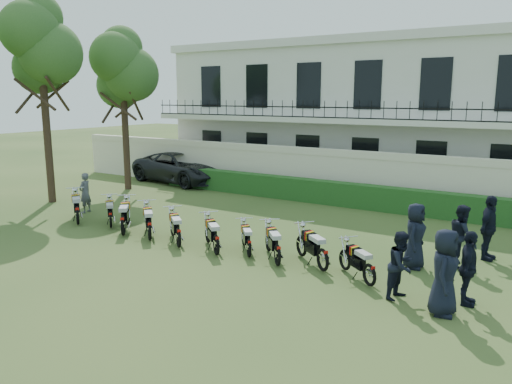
# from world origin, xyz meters

# --- Properties ---
(ground) EXTENTS (100.00, 100.00, 0.00)m
(ground) POSITION_xyz_m (0.00, 0.00, 0.00)
(ground) COLOR #304C1E
(ground) RESTS_ON ground
(perimeter_wall) EXTENTS (30.00, 0.35, 2.30)m
(perimeter_wall) POSITION_xyz_m (0.00, 8.00, 1.17)
(perimeter_wall) COLOR beige
(perimeter_wall) RESTS_ON ground
(hedge) EXTENTS (18.00, 0.60, 1.00)m
(hedge) POSITION_xyz_m (1.00, 7.20, 0.50)
(hedge) COLOR #1F4418
(hedge) RESTS_ON ground
(building) EXTENTS (20.40, 9.60, 7.40)m
(building) POSITION_xyz_m (0.00, 13.96, 3.71)
(building) COLOR silver
(building) RESTS_ON ground
(tree_west_mid) EXTENTS (3.40, 3.20, 8.82)m
(tree_west_mid) POSITION_xyz_m (-9.46, 1.00, 6.67)
(tree_west_mid) COLOR #473323
(tree_west_mid) RESTS_ON ground
(tree_west_near) EXTENTS (3.40, 3.20, 7.90)m
(tree_west_near) POSITION_xyz_m (-8.96, 5.00, 5.89)
(tree_west_near) COLOR #473323
(tree_west_near) RESTS_ON ground
(motorcycle_0) EXTENTS (1.77, 1.33, 1.16)m
(motorcycle_0) POSITION_xyz_m (-5.16, -1.03, 0.53)
(motorcycle_0) COLOR black
(motorcycle_0) RESTS_ON ground
(motorcycle_1) EXTENTS (1.46, 1.27, 1.01)m
(motorcycle_1) POSITION_xyz_m (-3.81, -0.69, 0.47)
(motorcycle_1) COLOR black
(motorcycle_1) RESTS_ON ground
(motorcycle_2) EXTENTS (1.45, 1.65, 1.15)m
(motorcycle_2) POSITION_xyz_m (-2.69, -1.14, 0.53)
(motorcycle_2) COLOR black
(motorcycle_2) RESTS_ON ground
(motorcycle_3) EXTENTS (1.55, 1.42, 1.09)m
(motorcycle_3) POSITION_xyz_m (-1.54, -1.08, 0.50)
(motorcycle_3) COLOR black
(motorcycle_3) RESTS_ON ground
(motorcycle_4) EXTENTS (1.55, 1.33, 1.06)m
(motorcycle_4) POSITION_xyz_m (-0.24, -1.16, 0.49)
(motorcycle_4) COLOR black
(motorcycle_4) RESTS_ON ground
(motorcycle_5) EXTENTS (1.52, 1.35, 1.06)m
(motorcycle_5) POSITION_xyz_m (1.20, -1.14, 0.49)
(motorcycle_5) COLOR black
(motorcycle_5) RESTS_ON ground
(motorcycle_6) EXTENTS (1.19, 1.32, 0.92)m
(motorcycle_6) POSITION_xyz_m (2.09, -0.76, 0.43)
(motorcycle_6) COLOR black
(motorcycle_6) RESTS_ON ground
(motorcycle_7) EXTENTS (1.35, 1.48, 1.04)m
(motorcycle_7) POSITION_xyz_m (3.17, -0.96, 0.48)
(motorcycle_7) COLOR black
(motorcycle_7) RESTS_ON ground
(motorcycle_8) EXTENTS (1.61, 1.28, 1.07)m
(motorcycle_8) POSITION_xyz_m (4.40, -0.70, 0.49)
(motorcycle_8) COLOR black
(motorcycle_8) RESTS_ON ground
(motorcycle_9) EXTENTS (1.45, 1.17, 0.97)m
(motorcycle_9) POSITION_xyz_m (5.82, -1.03, 0.45)
(motorcycle_9) COLOR black
(motorcycle_9) RESTS_ON ground
(suv) EXTENTS (6.21, 3.56, 1.63)m
(suv) POSITION_xyz_m (-7.97, 7.91, 0.82)
(suv) COLOR black
(suv) RESTS_ON ground
(inspector) EXTENTS (0.50, 0.65, 1.60)m
(inspector) POSITION_xyz_m (-6.59, 0.48, 0.80)
(inspector) COLOR #5E5D63
(inspector) RESTS_ON ground
(officer_0) EXTENTS (0.67, 0.97, 1.89)m
(officer_0) POSITION_xyz_m (7.68, -1.68, 0.95)
(officer_0) COLOR black
(officer_0) RESTS_ON ground
(officer_1) EXTENTS (0.75, 0.89, 1.60)m
(officer_1) POSITION_xyz_m (6.66, -1.31, 0.80)
(officer_1) COLOR black
(officer_1) RESTS_ON ground
(officer_2) EXTENTS (0.50, 1.03, 1.71)m
(officer_2) POSITION_xyz_m (8.02, -0.87, 0.85)
(officer_2) COLOR black
(officer_2) RESTS_ON ground
(officer_3) EXTENTS (0.60, 0.90, 1.80)m
(officer_3) POSITION_xyz_m (6.34, 0.97, 0.90)
(officer_3) COLOR black
(officer_3) RESTS_ON ground
(officer_4) EXTENTS (0.90, 1.01, 1.72)m
(officer_4) POSITION_xyz_m (7.39, 1.81, 0.86)
(officer_4) COLOR black
(officer_4) RESTS_ON ground
(officer_5) EXTENTS (0.61, 1.15, 1.87)m
(officer_5) POSITION_xyz_m (7.91, 2.79, 0.94)
(officer_5) COLOR black
(officer_5) RESTS_ON ground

